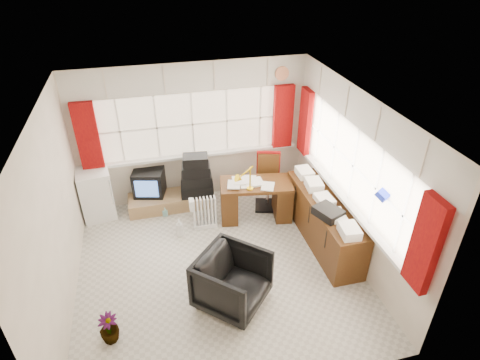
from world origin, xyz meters
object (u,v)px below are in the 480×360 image
object	(u,v)px
desk_lamp	(250,173)
task_chair	(268,178)
office_chair	(232,281)
tv_bench	(169,201)
crt_tv	(149,182)
radiator	(205,215)
credenza	(323,220)
desk	(256,198)
mini_fridge	(96,194)

from	to	relation	value
desk_lamp	task_chair	distance (m)	0.82
office_chair	tv_bench	world-z (taller)	office_chair
task_chair	crt_tv	world-z (taller)	task_chair
office_chair	radiator	distance (m)	1.69
credenza	crt_tv	world-z (taller)	credenza
desk	credenza	distance (m)	1.21
desk	crt_tv	bearing A→B (deg)	154.86
credenza	task_chair	bearing A→B (deg)	113.71
tv_bench	crt_tv	xyz separation A→B (m)	(-0.29, 0.16, 0.36)
desk_lamp	crt_tv	distance (m)	1.92
desk	tv_bench	distance (m)	1.60
task_chair	radiator	distance (m)	1.32
desk	office_chair	distance (m)	1.94
desk_lamp	credenza	xyz separation A→B (m)	(1.00, -0.72, -0.60)
desk_lamp	task_chair	size ratio (longest dim) A/B	0.44
credenza	crt_tv	size ratio (longest dim) A/B	3.24
desk	office_chair	bearing A→B (deg)	-115.13
office_chair	desk	bearing A→B (deg)	17.94
desk	desk_lamp	xyz separation A→B (m)	(-0.15, -0.15, 0.61)
desk_lamp	radiator	size ratio (longest dim) A/B	0.77
crt_tv	mini_fridge	size ratio (longest dim) A/B	0.70
radiator	crt_tv	distance (m)	1.24
radiator	credenza	size ratio (longest dim) A/B	0.29
credenza	tv_bench	world-z (taller)	credenza
radiator	tv_bench	distance (m)	0.91
desk	tv_bench	bearing A→B (deg)	155.57
tv_bench	task_chair	bearing A→B (deg)	-10.11
tv_bench	mini_fridge	world-z (taller)	mini_fridge
radiator	tv_bench	size ratio (longest dim) A/B	0.41
tv_bench	desk	bearing A→B (deg)	-24.43
desk	credenza	bearing A→B (deg)	-45.80
desk_lamp	tv_bench	bearing A→B (deg)	147.86
desk	tv_bench	xyz separation A→B (m)	(-1.43, 0.65, -0.26)
desk	mini_fridge	distance (m)	2.72
task_chair	office_chair	xyz separation A→B (m)	(-1.14, -2.10, -0.15)
desk	credenza	world-z (taller)	credenza
desk_lamp	credenza	size ratio (longest dim) A/B	0.22
task_chair	radiator	xyz separation A→B (m)	(-1.21, -0.41, -0.30)
task_chair	tv_bench	bearing A→B (deg)	169.89
task_chair	radiator	size ratio (longest dim) A/B	1.75
mini_fridge	credenza	bearing A→B (deg)	-24.38
task_chair	tv_bench	size ratio (longest dim) A/B	0.72
radiator	credenza	xyz separation A→B (m)	(1.74, -0.80, 0.16)
task_chair	mini_fridge	xyz separation A→B (m)	(-2.94, 0.36, -0.09)
desk	mini_fridge	world-z (taller)	mini_fridge
desk_lamp	crt_tv	size ratio (longest dim) A/B	0.72
task_chair	mini_fridge	bearing A→B (deg)	172.93
office_chair	mini_fridge	size ratio (longest dim) A/B	0.95
desk	office_chair	size ratio (longest dim) A/B	1.51
desk_lamp	credenza	world-z (taller)	desk_lamp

